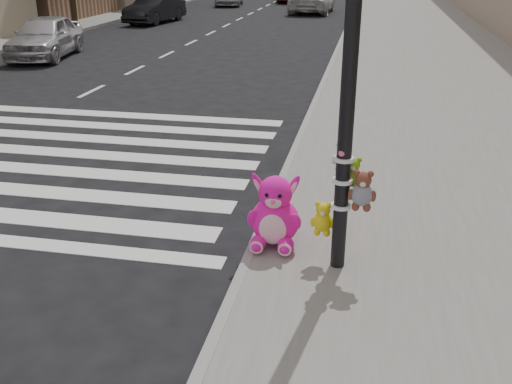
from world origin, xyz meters
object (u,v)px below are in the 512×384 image
(pink_bunny, at_px, (275,216))
(red_teddy, at_px, (277,228))
(signal_pole, at_px, (347,133))
(car_dark_far, at_px, (155,9))
(car_silver_far, at_px, (45,37))
(car_white_near, at_px, (312,1))

(pink_bunny, distance_m, red_teddy, 0.36)
(signal_pole, height_order, car_dark_far, signal_pole)
(pink_bunny, distance_m, car_silver_far, 16.12)
(signal_pole, xyz_separation_m, car_dark_far, (-11.02, 23.54, -1.01))
(signal_pole, bearing_deg, pink_bunny, 156.51)
(car_dark_far, distance_m, car_white_near, 10.15)
(car_silver_far, xyz_separation_m, car_white_near, (7.51, 17.59, -0.02))
(pink_bunny, height_order, red_teddy, pink_bunny)
(red_teddy, relative_size, car_white_near, 0.04)
(pink_bunny, bearing_deg, signal_pole, -24.95)
(car_dark_far, relative_size, car_white_near, 0.86)
(signal_pole, height_order, pink_bunny, signal_pole)
(signal_pole, relative_size, pink_bunny, 4.27)
(red_teddy, height_order, car_white_near, car_white_near)
(pink_bunny, bearing_deg, car_dark_far, 112.30)
(red_teddy, relative_size, car_dark_far, 0.05)
(car_dark_far, height_order, car_white_near, car_dark_far)
(signal_pole, height_order, red_teddy, signal_pole)
(signal_pole, xyz_separation_m, car_white_near, (-3.55, 30.40, -1.02))
(car_silver_far, distance_m, car_white_near, 19.13)
(car_silver_far, relative_size, car_white_near, 0.84)
(pink_bunny, bearing_deg, red_teddy, 88.72)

